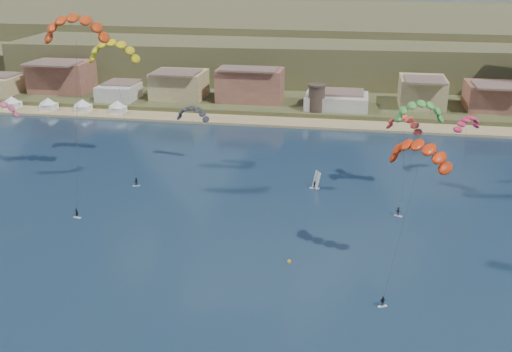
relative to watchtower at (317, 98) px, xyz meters
The scene contains 16 objects.
ground 114.29m from the watchtower, 92.51° to the right, with size 2400.00×2400.00×0.00m, color black.
beach 11.25m from the watchtower, 122.01° to the right, with size 2200.00×12.00×0.90m.
land 446.07m from the watchtower, 90.64° to the left, with size 2200.00×900.00×4.00m.
foothills 119.77m from the watchtower, 81.65° to the left, with size 940.00×210.00×18.00m.
town 45.73m from the watchtower, 169.92° to the left, with size 400.00×24.00×12.00m.
watchtower is the anchor object (origin of this frame).
beach_tents 81.69m from the watchtower, behind, with size 43.40×6.40×5.00m.
kitesurfer_red 87.87m from the watchtower, 121.49° to the right, with size 14.24×18.72×39.25m.
kitesurfer_yellow 72.96m from the watchtower, 127.75° to the right, with size 14.97×15.20×32.35m.
kitesurfer_orange 99.42m from the watchtower, 76.97° to the right, with size 10.91×15.21×24.33m.
kitesurfer_green 68.38m from the watchtower, 68.02° to the right, with size 10.80×14.03×22.52m.
distant_kite_dark 56.09m from the watchtower, 118.18° to the right, with size 8.97×6.30×16.29m.
distant_kite_orange 62.75m from the watchtower, 68.61° to the right, with size 8.85×7.97×18.33m.
distant_kite_red 62.49m from the watchtower, 53.46° to the right, with size 7.56×7.74×16.72m.
windsurfer 61.50m from the watchtower, 85.69° to the right, with size 2.23×2.42×3.91m.
buoy 95.49m from the watchtower, 88.22° to the right, with size 0.72×0.72×0.72m.
Camera 1 is at (17.41, -67.62, 47.91)m, focal length 41.17 mm.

